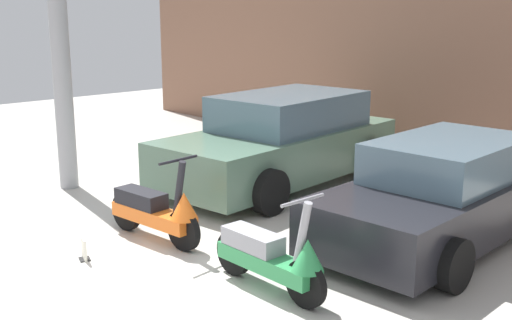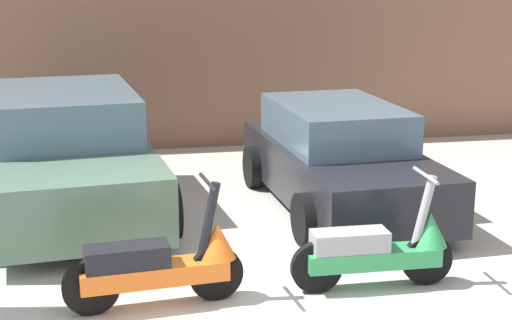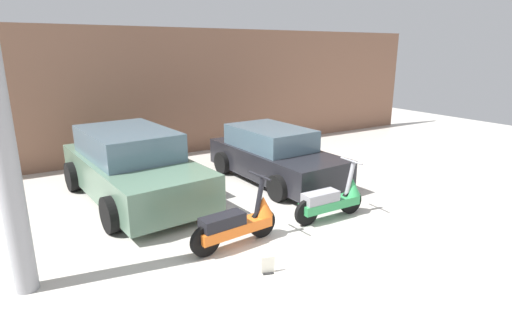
{
  "view_description": "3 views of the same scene",
  "coord_description": "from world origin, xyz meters",
  "px_view_note": "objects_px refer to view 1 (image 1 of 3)",
  "views": [
    {
      "loc": [
        5.42,
        -3.15,
        2.86
      ],
      "look_at": [
        -0.61,
        2.42,
        0.9
      ],
      "focal_mm": 45.0,
      "sensor_mm": 36.0,
      "label": 1
    },
    {
      "loc": [
        -1.42,
        -5.46,
        2.98
      ],
      "look_at": [
        0.11,
        2.49,
        0.95
      ],
      "focal_mm": 55.0,
      "sensor_mm": 36.0,
      "label": 2
    },
    {
      "loc": [
        -3.87,
        -4.18,
        3.13
      ],
      "look_at": [
        0.2,
        2.55,
        0.94
      ],
      "focal_mm": 28.0,
      "sensor_mm": 36.0,
      "label": 3
    }
  ],
  "objects_px": {
    "scooter_front_right": "(272,256)",
    "car_rear_center": "(442,194)",
    "placard_near_left_scooter": "(84,250)",
    "support_column_side": "(62,73)",
    "scooter_front_left": "(157,210)",
    "car_rear_left": "(282,141)"
  },
  "relations": [
    {
      "from": "car_rear_left",
      "to": "placard_near_left_scooter",
      "type": "relative_size",
      "value": 17.43
    },
    {
      "from": "car_rear_left",
      "to": "placard_near_left_scooter",
      "type": "bearing_deg",
      "value": 5.7
    },
    {
      "from": "car_rear_center",
      "to": "placard_near_left_scooter",
      "type": "height_order",
      "value": "car_rear_center"
    },
    {
      "from": "placard_near_left_scooter",
      "to": "scooter_front_right",
      "type": "bearing_deg",
      "value": 25.44
    },
    {
      "from": "scooter_front_right",
      "to": "car_rear_center",
      "type": "distance_m",
      "value": 2.6
    },
    {
      "from": "car_rear_left",
      "to": "support_column_side",
      "type": "relative_size",
      "value": 1.21
    },
    {
      "from": "scooter_front_right",
      "to": "placard_near_left_scooter",
      "type": "xyz_separation_m",
      "value": [
        -2.1,
        -1.0,
        -0.28
      ]
    },
    {
      "from": "placard_near_left_scooter",
      "to": "support_column_side",
      "type": "relative_size",
      "value": 0.07
    },
    {
      "from": "scooter_front_left",
      "to": "placard_near_left_scooter",
      "type": "height_order",
      "value": "scooter_front_left"
    },
    {
      "from": "scooter_front_right",
      "to": "car_rear_left",
      "type": "xyz_separation_m",
      "value": [
        -2.94,
        3.06,
        0.32
      ]
    },
    {
      "from": "support_column_side",
      "to": "car_rear_center",
      "type": "bearing_deg",
      "value": 22.19
    },
    {
      "from": "car_rear_center",
      "to": "support_column_side",
      "type": "relative_size",
      "value": 1.04
    },
    {
      "from": "scooter_front_left",
      "to": "support_column_side",
      "type": "bearing_deg",
      "value": 167.75
    },
    {
      "from": "car_rear_center",
      "to": "support_column_side",
      "type": "bearing_deg",
      "value": -71.07
    },
    {
      "from": "scooter_front_right",
      "to": "car_rear_center",
      "type": "xyz_separation_m",
      "value": [
        0.37,
        2.56,
        0.23
      ]
    },
    {
      "from": "scooter_front_left",
      "to": "placard_near_left_scooter",
      "type": "bearing_deg",
      "value": -99.37
    },
    {
      "from": "scooter_front_right",
      "to": "support_column_side",
      "type": "xyz_separation_m",
      "value": [
        -5.1,
        0.33,
        1.48
      ]
    },
    {
      "from": "car_rear_left",
      "to": "placard_near_left_scooter",
      "type": "height_order",
      "value": "car_rear_left"
    },
    {
      "from": "scooter_front_right",
      "to": "placard_near_left_scooter",
      "type": "distance_m",
      "value": 2.35
    },
    {
      "from": "scooter_front_left",
      "to": "scooter_front_right",
      "type": "height_order",
      "value": "scooter_front_left"
    },
    {
      "from": "placard_near_left_scooter",
      "to": "scooter_front_left",
      "type": "bearing_deg",
      "value": 86.3
    },
    {
      "from": "placard_near_left_scooter",
      "to": "support_column_side",
      "type": "height_order",
      "value": "support_column_side"
    }
  ]
}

